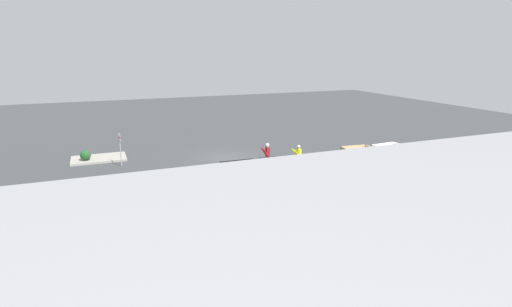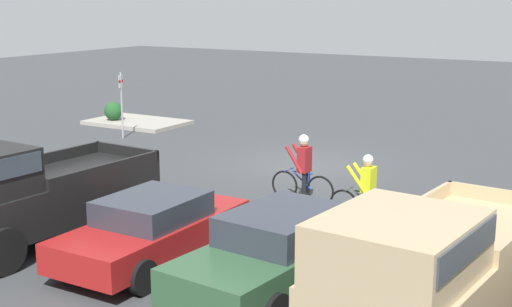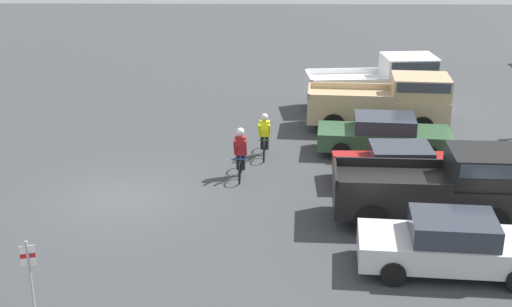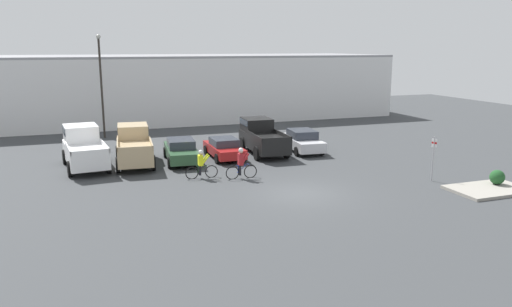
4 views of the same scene
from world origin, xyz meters
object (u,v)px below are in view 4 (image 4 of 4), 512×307
pickup_truck_2 (261,136)px  lamppost (101,79)px  sedan_2 (302,141)px  pickup_truck_1 (134,145)px  sedan_1 (224,148)px  pickup_truck_0 (84,147)px  fire_lane_sign (433,154)px  sedan_0 (181,150)px  cyclist_0 (241,163)px  shrub (497,177)px  cyclist_1 (201,164)px

pickup_truck_2 → lamppost: (-9.57, 9.45, 3.40)m
pickup_truck_2 → sedan_2: (2.78, -0.46, -0.42)m
pickup_truck_1 → sedan_1: 5.61m
pickup_truck_0 → fire_lane_sign: bearing=-29.6°
pickup_truck_1 → sedan_2: pickup_truck_1 is taller
pickup_truck_0 → sedan_2: pickup_truck_0 is taller
sedan_0 → cyclist_0: 5.53m
sedan_0 → sedan_2: 8.41m
pickup_truck_1 → shrub: pickup_truck_1 is taller
lamppost → pickup_truck_0: bearing=-100.1°
sedan_0 → sedan_2: (8.40, 0.39, 0.00)m
sedan_2 → cyclist_1: 9.42m
pickup_truck_0 → cyclist_0: (7.88, -5.84, -0.34)m
sedan_0 → sedan_1: sedan_0 is taller
cyclist_1 → lamppost: (-4.17, 14.59, 3.76)m
pickup_truck_0 → sedan_1: size_ratio=1.32×
pickup_truck_0 → pickup_truck_2: (11.27, 0.08, -0.06)m
cyclist_0 → cyclist_1: bearing=158.7°
pickup_truck_0 → cyclist_1: (5.87, -5.06, -0.41)m
pickup_truck_1 → lamppost: 10.36m
fire_lane_sign → pickup_truck_0: bearing=150.4°
pickup_truck_2 → shrub: bearing=-55.3°
sedan_0 → cyclist_1: 4.29m
pickup_truck_1 → lamppost: size_ratio=0.71×
shrub → pickup_truck_0: bearing=148.7°
sedan_2 → shrub: sedan_2 is taller
sedan_0 → pickup_truck_2: bearing=8.6°
sedan_1 → shrub: 15.76m
pickup_truck_0 → fire_lane_sign: (17.23, -9.77, 0.24)m
sedan_1 → pickup_truck_2: 2.96m
sedan_1 → cyclist_1: (-2.58, -4.38, 0.13)m
pickup_truck_1 → sedan_2: (11.16, -0.20, -0.43)m
shrub → sedan_2: bearing=115.6°
fire_lane_sign → lamppost: bearing=128.8°
cyclist_0 → lamppost: lamppost is taller
pickup_truck_1 → fire_lane_sign: 17.26m
sedan_2 → lamppost: lamppost is taller
cyclist_1 → fire_lane_sign: size_ratio=0.75×
pickup_truck_2 → fire_lane_sign: 11.52m
cyclist_1 → pickup_truck_0: bearing=139.3°
sedan_1 → pickup_truck_2: pickup_truck_2 is taller
pickup_truck_1 → sedan_1: size_ratio=1.31×
pickup_truck_2 → sedan_1: bearing=-164.9°
pickup_truck_1 → sedan_1: (5.56, -0.50, -0.50)m
pickup_truck_1 → cyclist_1: 5.73m
cyclist_1 → cyclist_0: bearing=-21.3°
sedan_2 → fire_lane_sign: 9.94m
shrub → pickup_truck_1: bearing=145.0°
sedan_1 → sedan_2: size_ratio=0.90×
sedan_1 → fire_lane_sign: bearing=-46.0°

